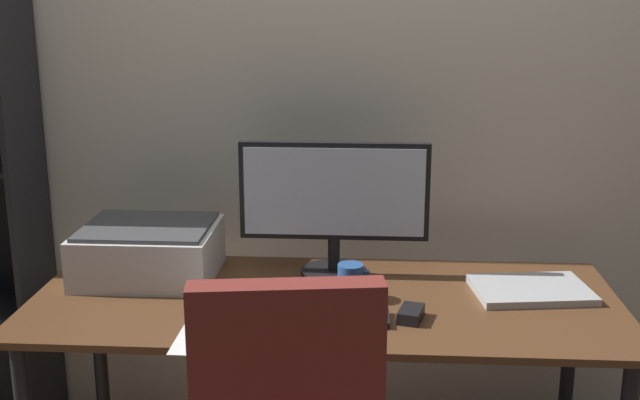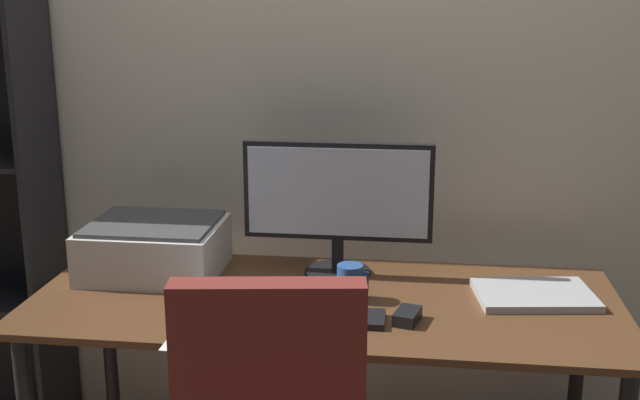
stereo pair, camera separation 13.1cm
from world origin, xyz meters
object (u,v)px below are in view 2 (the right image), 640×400
object	(u,v)px
monitor	(338,199)
coffee_mug	(350,283)
desk	(324,326)
keyboard	(329,317)
mouse	(407,316)
laptop	(534,295)
printer	(155,247)

from	to	relation	value
monitor	coffee_mug	xyz separation A→B (m)	(0.06, -0.21, -0.18)
desk	monitor	xyz separation A→B (m)	(0.02, 0.20, 0.32)
desk	keyboard	world-z (taller)	keyboard
mouse	laptop	xyz separation A→B (m)	(0.35, 0.21, -0.01)
monitor	laptop	bearing A→B (deg)	-12.74
laptop	printer	bearing A→B (deg)	168.67
desk	mouse	xyz separation A→B (m)	(0.23, -0.14, 0.10)
keyboard	laptop	xyz separation A→B (m)	(0.55, 0.23, 0.00)
laptop	keyboard	bearing A→B (deg)	-165.46
desk	keyboard	bearing A→B (deg)	-78.16
coffee_mug	printer	xyz separation A→B (m)	(-0.61, 0.15, 0.03)
desk	mouse	bearing A→B (deg)	-30.23
laptop	printer	size ratio (longest dim) A/B	0.80
desk	monitor	distance (m)	0.38
desk	mouse	world-z (taller)	mouse
laptop	printer	distance (m)	1.12
mouse	coffee_mug	distance (m)	0.21
desk	coffee_mug	xyz separation A→B (m)	(0.07, -0.00, 0.13)
keyboard	laptop	bearing A→B (deg)	21.55
coffee_mug	mouse	bearing A→B (deg)	-39.24
monitor	keyboard	distance (m)	0.42
monitor	keyboard	bearing A→B (deg)	-87.36
monitor	laptop	world-z (taller)	monitor
desk	keyboard	size ratio (longest dim) A/B	5.68
monitor	keyboard	size ratio (longest dim) A/B	1.94
coffee_mug	keyboard	bearing A→B (deg)	-105.29
monitor	printer	size ratio (longest dim) A/B	1.41
mouse	laptop	size ratio (longest dim) A/B	0.30
keyboard	laptop	world-z (taller)	laptop
desk	laptop	xyz separation A→B (m)	(0.58, 0.07, 0.09)
keyboard	coffee_mug	size ratio (longest dim) A/B	2.86
keyboard	coffee_mug	world-z (taller)	coffee_mug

